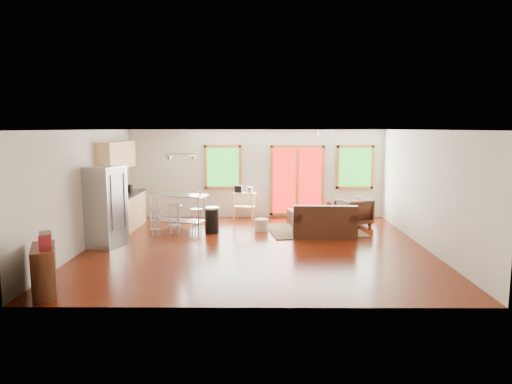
{
  "coord_description": "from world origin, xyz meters",
  "views": [
    {
      "loc": [
        0.06,
        -9.95,
        2.63
      ],
      "look_at": [
        0.0,
        0.3,
        1.2
      ],
      "focal_mm": 32.0,
      "sensor_mm": 36.0,
      "label": 1
    }
  ],
  "objects_px": {
    "rug": "(314,230)",
    "armchair": "(353,210)",
    "refrigerator": "(105,207)",
    "kitchen_cart": "(244,196)",
    "ottoman": "(300,217)",
    "island": "(178,206)",
    "coffee_table": "(331,215)",
    "loveseat": "(324,223)"
  },
  "relations": [
    {
      "from": "rug",
      "to": "refrigerator",
      "type": "height_order",
      "value": "refrigerator"
    },
    {
      "from": "ottoman",
      "to": "refrigerator",
      "type": "height_order",
      "value": "refrigerator"
    },
    {
      "from": "loveseat",
      "to": "island",
      "type": "distance_m",
      "value": 3.78
    },
    {
      "from": "refrigerator",
      "to": "kitchen_cart",
      "type": "distance_m",
      "value": 4.39
    },
    {
      "from": "ottoman",
      "to": "coffee_table",
      "type": "bearing_deg",
      "value": -31.83
    },
    {
      "from": "loveseat",
      "to": "kitchen_cart",
      "type": "relative_size",
      "value": 1.59
    },
    {
      "from": "island",
      "to": "ottoman",
      "type": "bearing_deg",
      "value": 12.5
    },
    {
      "from": "coffee_table",
      "to": "refrigerator",
      "type": "height_order",
      "value": "refrigerator"
    },
    {
      "from": "rug",
      "to": "armchair",
      "type": "height_order",
      "value": "armchair"
    },
    {
      "from": "loveseat",
      "to": "kitchen_cart",
      "type": "height_order",
      "value": "kitchen_cart"
    },
    {
      "from": "rug",
      "to": "coffee_table",
      "type": "xyz_separation_m",
      "value": [
        0.48,
        0.3,
        0.35
      ]
    },
    {
      "from": "coffee_table",
      "to": "armchair",
      "type": "distance_m",
      "value": 0.76
    },
    {
      "from": "refrigerator",
      "to": "loveseat",
      "type": "bearing_deg",
      "value": 32.01
    },
    {
      "from": "refrigerator",
      "to": "kitchen_cart",
      "type": "bearing_deg",
      "value": 67.65
    },
    {
      "from": "armchair",
      "to": "island",
      "type": "height_order",
      "value": "island"
    },
    {
      "from": "coffee_table",
      "to": "island",
      "type": "height_order",
      "value": "island"
    },
    {
      "from": "armchair",
      "to": "island",
      "type": "relative_size",
      "value": 0.52
    },
    {
      "from": "rug",
      "to": "coffee_table",
      "type": "bearing_deg",
      "value": 32.0
    },
    {
      "from": "island",
      "to": "armchair",
      "type": "bearing_deg",
      "value": 7.43
    },
    {
      "from": "coffee_table",
      "to": "island",
      "type": "bearing_deg",
      "value": -176.64
    },
    {
      "from": "coffee_table",
      "to": "ottoman",
      "type": "relative_size",
      "value": 1.95
    },
    {
      "from": "rug",
      "to": "island",
      "type": "distance_m",
      "value": 3.61
    },
    {
      "from": "rug",
      "to": "island",
      "type": "xyz_separation_m",
      "value": [
        -3.55,
        0.06,
        0.63
      ]
    },
    {
      "from": "rug",
      "to": "ottoman",
      "type": "bearing_deg",
      "value": 111.27
    },
    {
      "from": "armchair",
      "to": "refrigerator",
      "type": "distance_m",
      "value": 6.46
    },
    {
      "from": "rug",
      "to": "coffee_table",
      "type": "relative_size",
      "value": 2.0
    },
    {
      "from": "ottoman",
      "to": "kitchen_cart",
      "type": "distance_m",
      "value": 1.82
    },
    {
      "from": "island",
      "to": "kitchen_cart",
      "type": "height_order",
      "value": "kitchen_cart"
    },
    {
      "from": "ottoman",
      "to": "kitchen_cart",
      "type": "xyz_separation_m",
      "value": [
        -1.59,
        0.76,
        0.47
      ]
    },
    {
      "from": "rug",
      "to": "ottoman",
      "type": "distance_m",
      "value": 0.86
    },
    {
      "from": "armchair",
      "to": "ottoman",
      "type": "relative_size",
      "value": 1.37
    },
    {
      "from": "loveseat",
      "to": "refrigerator",
      "type": "height_order",
      "value": "refrigerator"
    },
    {
      "from": "rug",
      "to": "loveseat",
      "type": "distance_m",
      "value": 0.72
    },
    {
      "from": "coffee_table",
      "to": "refrigerator",
      "type": "distance_m",
      "value": 5.71
    },
    {
      "from": "coffee_table",
      "to": "ottoman",
      "type": "xyz_separation_m",
      "value": [
        -0.78,
        0.48,
        -0.16
      ]
    },
    {
      "from": "armchair",
      "to": "ottoman",
      "type": "bearing_deg",
      "value": -28.04
    },
    {
      "from": "rug",
      "to": "armchair",
      "type": "distance_m",
      "value": 1.38
    },
    {
      "from": "rug",
      "to": "loveseat",
      "type": "relative_size",
      "value": 1.5
    },
    {
      "from": "refrigerator",
      "to": "coffee_table",
      "type": "bearing_deg",
      "value": 40.59
    },
    {
      "from": "ottoman",
      "to": "refrigerator",
      "type": "distance_m",
      "value": 5.22
    },
    {
      "from": "coffee_table",
      "to": "kitchen_cart",
      "type": "bearing_deg",
      "value": 152.18
    },
    {
      "from": "island",
      "to": "kitchen_cart",
      "type": "xyz_separation_m",
      "value": [
        1.66,
        1.48,
        0.03
      ]
    }
  ]
}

